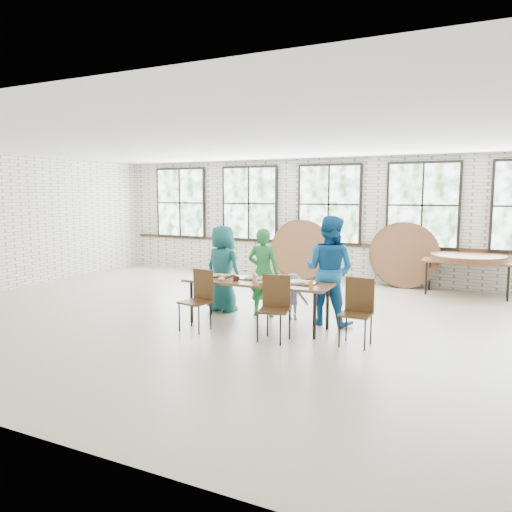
% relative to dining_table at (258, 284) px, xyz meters
% --- Properties ---
extents(room, '(12.00, 12.00, 12.00)m').
position_rel_dining_table_xyz_m(room, '(-0.37, 4.71, 1.14)').
color(room, '#AFA08B').
rests_on(room, ground).
extents(dining_table, '(2.42, 0.87, 0.74)m').
position_rel_dining_table_xyz_m(dining_table, '(0.00, 0.00, 0.00)').
color(dining_table, brown).
rests_on(dining_table, ground).
extents(chair_near_left, '(0.50, 0.48, 0.95)m').
position_rel_dining_table_xyz_m(chair_near_left, '(-0.74, -0.59, -0.13)').
color(chair_near_left, '#462D17').
rests_on(chair_near_left, ground).
extents(chair_near_right, '(0.50, 0.49, 0.95)m').
position_rel_dining_table_xyz_m(chair_near_right, '(0.56, -0.55, -0.13)').
color(chair_near_right, '#462D17').
rests_on(chair_near_right, ground).
extents(chair_spare, '(0.42, 0.41, 0.95)m').
position_rel_dining_table_xyz_m(chair_spare, '(1.71, -0.25, -0.13)').
color(chair_spare, '#462D17').
rests_on(chair_spare, ground).
extents(adult_teal, '(0.86, 0.65, 1.57)m').
position_rel_dining_table_xyz_m(adult_teal, '(-1.03, 0.65, 0.10)').
color(adult_teal, '#175954').
rests_on(adult_teal, ground).
extents(adult_green, '(0.60, 0.43, 1.55)m').
position_rel_dining_table_xyz_m(adult_green, '(-0.21, 0.65, 0.09)').
color(adult_green, '#227F38').
rests_on(adult_green, ground).
extents(toddler, '(0.55, 0.37, 0.79)m').
position_rel_dining_table_xyz_m(toddler, '(0.35, 0.65, -0.29)').
color(toddler, '#1D1645').
rests_on(toddler, ground).
extents(adult_blue, '(0.96, 0.79, 1.79)m').
position_rel_dining_table_xyz_m(adult_blue, '(0.98, 0.65, 0.20)').
color(adult_blue, '#165A9D').
rests_on(adult_blue, ground).
extents(storage_table, '(1.84, 0.87, 0.74)m').
position_rel_dining_table_xyz_m(storage_table, '(2.87, 4.15, -0.00)').
color(storage_table, brown).
rests_on(storage_table, ground).
extents(tabletop_clutter, '(2.02, 0.59, 0.11)m').
position_rel_dining_table_xyz_m(tabletop_clutter, '(0.07, -0.03, 0.08)').
color(tabletop_clutter, black).
rests_on(tabletop_clutter, dining_table).
extents(round_tops_stacked, '(1.50, 1.50, 0.13)m').
position_rel_dining_table_xyz_m(round_tops_stacked, '(2.87, 4.15, 0.12)').
color(round_tops_stacked, brown).
rests_on(round_tops_stacked, storage_table).
extents(round_tops_leaning, '(4.16, 0.40, 1.49)m').
position_rel_dining_table_xyz_m(round_tops_leaning, '(0.22, 4.52, 0.05)').
color(round_tops_leaning, brown).
rests_on(round_tops_leaning, ground).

